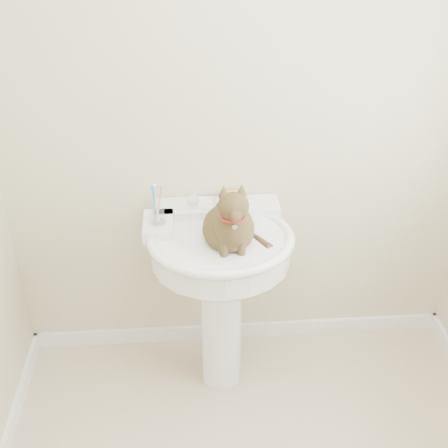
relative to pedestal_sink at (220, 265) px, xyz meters
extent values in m
cube|color=white|center=(0.12, 0.28, -0.66)|extent=(2.20, 0.02, 0.09)
cylinder|color=white|center=(0.00, -0.01, -0.36)|extent=(0.19, 0.19, 0.68)
cylinder|color=white|center=(0.00, -0.01, 0.09)|extent=(0.60, 0.60, 0.13)
ellipsoid|color=white|center=(0.00, -0.01, 0.02)|extent=(0.55, 0.48, 0.22)
torus|color=white|center=(0.00, -0.01, 0.15)|extent=(0.64, 0.64, 0.04)
cube|color=white|center=(0.00, 0.21, 0.16)|extent=(0.56, 0.15, 0.06)
cube|color=white|center=(-0.26, 0.08, 0.16)|extent=(0.13, 0.20, 0.06)
cylinder|color=silver|center=(0.00, 0.16, 0.22)|extent=(0.05, 0.05, 0.05)
cylinder|color=silver|center=(0.00, 0.11, 0.25)|extent=(0.04, 0.04, 0.14)
sphere|color=white|center=(-0.11, 0.18, 0.24)|extent=(0.06, 0.06, 0.06)
sphere|color=white|center=(0.11, 0.18, 0.24)|extent=(0.06, 0.06, 0.06)
cube|color=gold|center=(0.07, 0.25, 0.21)|extent=(0.09, 0.06, 0.03)
cylinder|color=silver|center=(-0.26, 0.06, 0.20)|extent=(0.07, 0.07, 0.01)
cylinder|color=white|center=(-0.26, 0.06, 0.24)|extent=(0.06, 0.06, 0.09)
cylinder|color=#378EEB|center=(-0.28, 0.06, 0.29)|extent=(0.01, 0.01, 0.17)
cylinder|color=white|center=(-0.26, 0.06, 0.29)|extent=(0.01, 0.01, 0.17)
cylinder|color=pink|center=(-0.25, 0.06, 0.29)|extent=(0.01, 0.01, 0.17)
ellipsoid|color=brown|center=(0.04, -0.03, 0.21)|extent=(0.22, 0.25, 0.20)
ellipsoid|color=brown|center=(0.04, -0.12, 0.27)|extent=(0.14, 0.13, 0.18)
ellipsoid|color=brown|center=(0.04, -0.15, 0.39)|extent=(0.12, 0.11, 0.11)
cone|color=brown|center=(0.00, -0.13, 0.44)|extent=(0.04, 0.04, 0.05)
cone|color=brown|center=(0.07, -0.13, 0.44)|extent=(0.04, 0.04, 0.05)
cylinder|color=brown|center=(0.15, -0.01, 0.14)|extent=(0.03, 0.03, 0.23)
torus|color=maroon|center=(0.04, -0.14, 0.33)|extent=(0.10, 0.10, 0.01)
camera|label=1|loc=(-0.13, -2.00, 1.47)|focal=45.00mm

